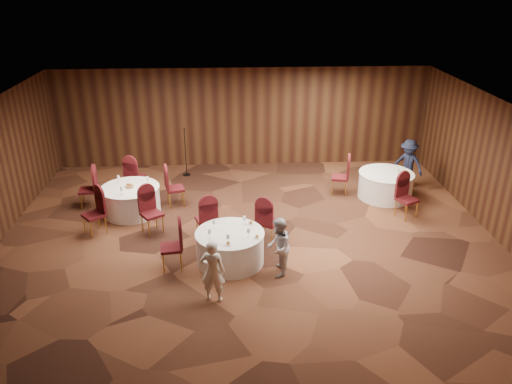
{
  "coord_description": "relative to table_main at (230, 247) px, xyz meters",
  "views": [
    {
      "loc": [
        -0.4,
        -10.71,
        5.99
      ],
      "look_at": [
        0.2,
        0.2,
        1.1
      ],
      "focal_mm": 35.0,
      "sensor_mm": 36.0,
      "label": 1
    }
  ],
  "objects": [
    {
      "name": "man_c",
      "position": [
        5.29,
        3.96,
        0.36
      ],
      "size": [
        1.07,
        1.05,
        1.47
      ],
      "primitive_type": "imported",
      "rotation": [
        0.0,
        0.0,
        5.53
      ],
      "color": "black",
      "rests_on": "ground"
    },
    {
      "name": "tabletop_left",
      "position": [
        -2.62,
        2.64,
        0.45
      ],
      "size": [
        0.87,
        0.83,
        0.22
      ],
      "color": "silver",
      "rests_on": "table_left"
    },
    {
      "name": "table_right",
      "position": [
        4.45,
        3.26,
        -0.0
      ],
      "size": [
        1.54,
        1.54,
        0.74
      ],
      "color": "white",
      "rests_on": "ground"
    },
    {
      "name": "chairs_left",
      "position": [
        -2.66,
        2.63,
        0.12
      ],
      "size": [
        2.96,
        3.13,
        1.0
      ],
      "color": "#390B0B",
      "rests_on": "ground"
    },
    {
      "name": "chairs_main",
      "position": [
        -0.31,
        0.65,
        0.12
      ],
      "size": [
        2.83,
        1.9,
        1.0
      ],
      "color": "#390B0B",
      "rests_on": "ground"
    },
    {
      "name": "chairs_right",
      "position": [
        3.92,
        2.8,
        0.12
      ],
      "size": [
        2.1,
        2.27,
        1.0
      ],
      "color": "#390B0B",
      "rests_on": "ground"
    },
    {
      "name": "room_shell",
      "position": [
        0.45,
        1.14,
        1.59
      ],
      "size": [
        12.0,
        12.0,
        12.0
      ],
      "color": "silver",
      "rests_on": "ground"
    },
    {
      "name": "table_left",
      "position": [
        -2.62,
        2.63,
        -0.0
      ],
      "size": [
        1.54,
        1.54,
        0.74
      ],
      "color": "white",
      "rests_on": "ground"
    },
    {
      "name": "table_main",
      "position": [
        0.0,
        0.0,
        0.0
      ],
      "size": [
        1.52,
        1.52,
        0.74
      ],
      "color": "white",
      "rests_on": "ground"
    },
    {
      "name": "woman_b",
      "position": [
        1.02,
        -0.54,
        0.29
      ],
      "size": [
        0.62,
        0.73,
        1.32
      ],
      "primitive_type": "imported",
      "rotation": [
        0.0,
        0.0,
        4.5
      ],
      "color": "#B1B1B6",
      "rests_on": "ground"
    },
    {
      "name": "mic_stand",
      "position": [
        -1.35,
        5.25,
        0.06
      ],
      "size": [
        0.24,
        0.24,
        1.52
      ],
      "color": "black",
      "rests_on": "ground"
    },
    {
      "name": "ground",
      "position": [
        0.45,
        1.14,
        -0.38
      ],
      "size": [
        12.0,
        12.0,
        0.0
      ],
      "primitive_type": "plane",
      "color": "black",
      "rests_on": "ground"
    },
    {
      "name": "woman_a",
      "position": [
        -0.34,
        -1.37,
        0.29
      ],
      "size": [
        0.54,
        0.4,
        1.33
      ],
      "primitive_type": "imported",
      "rotation": [
        0.0,
        0.0,
        2.95
      ],
      "color": "white",
      "rests_on": "ground"
    },
    {
      "name": "tabletop_right",
      "position": [
        4.67,
        3.0,
        0.52
      ],
      "size": [
        0.08,
        0.08,
        0.22
      ],
      "color": "silver",
      "rests_on": "table_right"
    },
    {
      "name": "tabletop_main",
      "position": [
        0.14,
        -0.09,
        0.47
      ],
      "size": [
        1.12,
        1.04,
        0.22
      ],
      "color": "silver",
      "rests_on": "table_main"
    }
  ]
}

